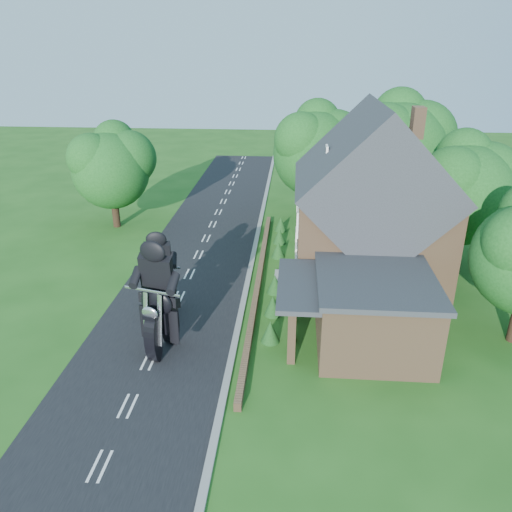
# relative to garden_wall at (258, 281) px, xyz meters

# --- Properties ---
(ground) EXTENTS (120.00, 120.00, 0.00)m
(ground) POSITION_rel_garden_wall_xyz_m (-4.30, -5.00, -0.20)
(ground) COLOR #1F5317
(ground) RESTS_ON ground
(road) EXTENTS (7.00, 80.00, 0.02)m
(road) POSITION_rel_garden_wall_xyz_m (-4.30, -5.00, -0.19)
(road) COLOR black
(road) RESTS_ON ground
(kerb) EXTENTS (0.30, 80.00, 0.12)m
(kerb) POSITION_rel_garden_wall_xyz_m (-0.65, -5.00, -0.14)
(kerb) COLOR gray
(kerb) RESTS_ON ground
(garden_wall) EXTENTS (0.30, 22.00, 0.40)m
(garden_wall) POSITION_rel_garden_wall_xyz_m (0.00, 0.00, 0.00)
(garden_wall) COLOR brown
(garden_wall) RESTS_ON ground
(house) EXTENTS (9.54, 8.64, 10.24)m
(house) POSITION_rel_garden_wall_xyz_m (6.19, 1.00, 4.14)
(house) COLOR brown
(house) RESTS_ON ground
(annex) EXTENTS (7.05, 5.94, 3.44)m
(annex) POSITION_rel_garden_wall_xyz_m (5.57, -5.80, 1.57)
(annex) COLOR brown
(annex) RESTS_ON ground
(tree_house_right) EXTENTS (6.51, 6.00, 8.40)m
(tree_house_right) POSITION_rel_garden_wall_xyz_m (12.35, 3.62, 4.99)
(tree_house_right) COLOR black
(tree_house_right) RESTS_ON ground
(tree_behind_house) EXTENTS (7.81, 7.20, 10.08)m
(tree_behind_house) POSITION_rel_garden_wall_xyz_m (9.88, 11.14, 6.03)
(tree_behind_house) COLOR black
(tree_behind_house) RESTS_ON ground
(tree_behind_left) EXTENTS (6.94, 6.40, 9.16)m
(tree_behind_left) POSITION_rel_garden_wall_xyz_m (3.86, 12.13, 5.53)
(tree_behind_left) COLOR black
(tree_behind_left) RESTS_ON ground
(tree_far_road) EXTENTS (6.08, 5.60, 7.84)m
(tree_far_road) POSITION_rel_garden_wall_xyz_m (-11.16, 9.11, 4.64)
(tree_far_road) COLOR black
(tree_far_road) RESTS_ON ground
(shrub_a) EXTENTS (0.90, 0.90, 1.10)m
(shrub_a) POSITION_rel_garden_wall_xyz_m (1.00, -6.00, 0.35)
(shrub_a) COLOR #123914
(shrub_a) RESTS_ON ground
(shrub_b) EXTENTS (0.90, 0.90, 1.10)m
(shrub_b) POSITION_rel_garden_wall_xyz_m (1.00, -3.50, 0.35)
(shrub_b) COLOR #123914
(shrub_b) RESTS_ON ground
(shrub_c) EXTENTS (0.90, 0.90, 1.10)m
(shrub_c) POSITION_rel_garden_wall_xyz_m (1.00, -1.00, 0.35)
(shrub_c) COLOR #123914
(shrub_c) RESTS_ON ground
(shrub_d) EXTENTS (0.90, 0.90, 1.10)m
(shrub_d) POSITION_rel_garden_wall_xyz_m (1.00, 4.00, 0.35)
(shrub_d) COLOR #123914
(shrub_d) RESTS_ON ground
(shrub_e) EXTENTS (0.90, 0.90, 1.10)m
(shrub_e) POSITION_rel_garden_wall_xyz_m (1.00, 6.50, 0.35)
(shrub_e) COLOR #123914
(shrub_e) RESTS_ON ground
(shrub_f) EXTENTS (0.90, 0.90, 1.10)m
(shrub_f) POSITION_rel_garden_wall_xyz_m (1.00, 9.00, 0.35)
(shrub_f) COLOR #123914
(shrub_f) RESTS_ON ground
(motorcycle_lead) EXTENTS (0.89, 1.84, 1.66)m
(motorcycle_lead) POSITION_rel_garden_wall_xyz_m (-3.83, -7.24, 0.63)
(motorcycle_lead) COLOR black
(motorcycle_lead) RESTS_ON ground
(motorcycle_follow) EXTENTS (0.58, 1.53, 1.39)m
(motorcycle_follow) POSITION_rel_garden_wall_xyz_m (-4.71, -3.88, 0.50)
(motorcycle_follow) COLOR black
(motorcycle_follow) RESTS_ON ground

